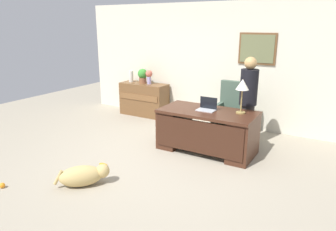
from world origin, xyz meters
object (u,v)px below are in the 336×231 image
Objects in this scene: credenza at (144,99)px; desk_lamp at (242,87)px; dog_toy_bone at (103,164)px; dog_lying at (84,175)px; vase_with_flowers at (149,75)px; person_standing at (248,101)px; potted_plant at (143,75)px; desk at (207,130)px; vase_empty at (131,76)px; dog_toy_ball at (2,185)px; laptop at (207,107)px; armchair at (232,113)px.

credenza is 2.04× the size of desk_lamp.
desk_lamp is 3.73× the size of dog_toy_bone.
dog_lying is 3.73m from vase_with_flowers.
potted_plant is (-2.87, 0.74, 0.14)m from person_standing.
vase_with_flowers is at bearing 0.46° from credenza.
dog_toy_bone is at bearing -71.04° from vase_with_flowers.
vase_empty is (-2.71, 1.38, 0.54)m from desk.
credenza is 2.97m from person_standing.
dog_toy_ball is (-1.94, -2.70, -0.37)m from desk.
vase_with_flowers is at bearing 108.72° from dog_lying.
vase_with_flowers is at bearing 148.17° from laptop.
vase_with_flowers is (-2.68, 0.74, 0.16)m from person_standing.
credenza is at bearing 149.25° from desk.
desk_lamp is 3.48m from vase_empty.
credenza is 0.67m from vase_empty.
dog_toy_ball is at bearing -130.90° from desk_lamp.
person_standing is (2.84, -0.74, 0.46)m from credenza.
desk_lamp reaches higher than vase_empty.
desk is at bearing -129.32° from person_standing.
dog_toy_bone is (-1.19, -1.43, -0.38)m from desk.
vase_with_flowers is (-2.16, 1.38, 0.61)m from desk.
dog_toy_bone is (-0.20, 0.62, -0.13)m from dog_lying.
desk is at bearing -32.62° from vase_with_flowers.
dog_lying is at bearing -114.47° from laptop.
dog_lying is 2.27× the size of vase_empty.
dog_lying is 4.08× the size of dog_toy_bone.
potted_plant reaches higher than vase_empty.
person_standing reaches higher than credenza.
credenza is at bearing 111.11° from dog_lying.
person_standing is at bearing -38.27° from armchair.
credenza is 3.78× the size of laptop.
person_standing reaches higher than desk_lamp.
armchair is 3.31× the size of vase_with_flowers.
credenza is 0.64m from vase_with_flowers.
person_standing is 5.23× the size of laptop.
credenza is at bearing -2.48° from potted_plant.
laptop is at bearing -29.97° from credenza.
dog_toy_bone is (0.97, -2.81, -1.00)m from vase_with_flowers.
vase_empty is at bearing 153.74° from laptop.
dog_toy_ball is at bearing -86.90° from vase_with_flowers.
credenza is at bearing 95.35° from dog_toy_ball.
credenza is 0.60m from potted_plant.
potted_plant is at bearing 177.52° from credenza.
desk is 2.79m from potted_plant.
vase_with_flowers is at bearing 0.00° from potted_plant.
desk_lamp reaches higher than laptop.
potted_plant is at bearing 112.37° from dog_toy_bone.
laptop is at bearing -29.67° from potted_plant.
person_standing is (0.40, -0.32, 0.37)m from armchair.
armchair reaches higher than vase_empty.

